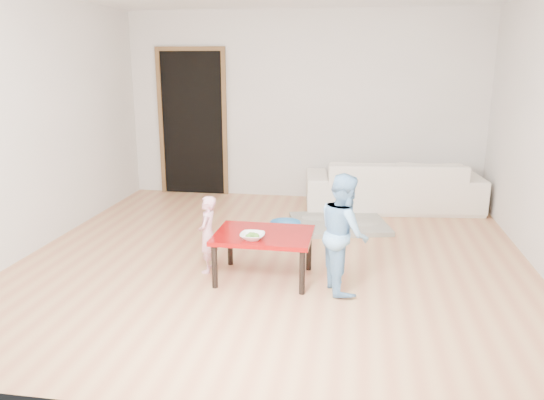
% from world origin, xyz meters
% --- Properties ---
extents(floor, '(5.00, 5.00, 0.01)m').
position_xyz_m(floor, '(0.00, 0.00, 0.00)').
color(floor, '#C37C53').
rests_on(floor, ground).
extents(back_wall, '(5.00, 0.02, 2.60)m').
position_xyz_m(back_wall, '(0.00, 2.50, 1.30)').
color(back_wall, silver).
rests_on(back_wall, floor).
extents(left_wall, '(0.02, 5.00, 2.60)m').
position_xyz_m(left_wall, '(-2.50, 0.00, 1.30)').
color(left_wall, silver).
rests_on(left_wall, floor).
extents(doorway, '(1.02, 0.08, 2.11)m').
position_xyz_m(doorway, '(-1.60, 2.48, 1.02)').
color(doorway, brown).
rests_on(doorway, back_wall).
extents(sofa, '(2.35, 1.13, 0.66)m').
position_xyz_m(sofa, '(1.26, 2.05, 0.33)').
color(sofa, white).
rests_on(sofa, floor).
extents(cushion, '(0.44, 0.40, 0.12)m').
position_xyz_m(cushion, '(0.98, 1.85, 0.49)').
color(cushion, '#CF6817').
rests_on(cushion, sofa).
extents(red_table, '(0.87, 0.66, 0.43)m').
position_xyz_m(red_table, '(-0.02, -0.54, 0.22)').
color(red_table, maroon).
rests_on(red_table, floor).
extents(bowl, '(0.21, 0.21, 0.05)m').
position_xyz_m(bowl, '(-0.09, -0.72, 0.46)').
color(bowl, white).
rests_on(bowl, red_table).
extents(broccoli, '(0.12, 0.12, 0.06)m').
position_xyz_m(broccoli, '(-0.09, -0.72, 0.46)').
color(broccoli, '#2D5919').
rests_on(broccoli, red_table).
extents(child_pink, '(0.18, 0.27, 0.73)m').
position_xyz_m(child_pink, '(-0.56, -0.46, 0.36)').
color(child_pink, '#DB647F').
rests_on(child_pink, floor).
extents(child_blue, '(0.52, 0.59, 1.03)m').
position_xyz_m(child_blue, '(0.69, -0.66, 0.51)').
color(child_blue, '#63A6E6').
rests_on(child_blue, floor).
extents(basin, '(0.36, 0.36, 0.11)m').
position_xyz_m(basin, '(-0.01, 0.84, 0.06)').
color(basin, teal).
rests_on(basin, floor).
extents(blanket, '(1.28, 1.15, 0.05)m').
position_xyz_m(blanket, '(0.60, 1.15, 0.03)').
color(blanket, '#9F9C8C').
rests_on(blanket, floor).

